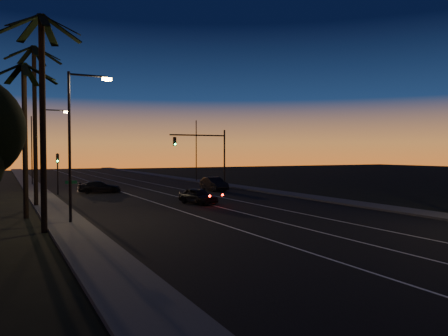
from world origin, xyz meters
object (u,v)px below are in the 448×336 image
signal_mast (207,148)px  lead_car (198,196)px  cross_car (99,187)px  right_car (214,184)px

signal_mast → lead_car: 16.20m
signal_mast → cross_car: (-12.58, -0.32, -4.13)m
lead_car → right_car: 12.64m
lead_car → right_car: bearing=58.2°
signal_mast → cross_car: size_ratio=1.57×
signal_mast → right_car: 5.15m
lead_car → right_car: size_ratio=1.00×
signal_mast → right_car: bearing=-100.3°
cross_car → signal_mast: bearing=1.5°
signal_mast → lead_car: signal_mast is taller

